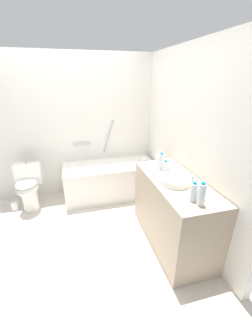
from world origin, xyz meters
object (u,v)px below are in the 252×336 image
(drinking_glass_1, at_px, (202,196))
(drinking_glass_2, at_px, (158,159))
(sink_faucet, at_px, (192,179))
(water_bottle_2, at_px, (161,161))
(toilet_paper_roll, at_px, (15,206))
(toilet, at_px, (29,187))
(bathtub, at_px, (111,179))
(water_bottle_0, at_px, (194,192))
(drinking_glass_0, at_px, (167,168))
(sink_basin, at_px, (175,180))
(water_bottle_1, at_px, (202,194))
(drinking_glass_3, at_px, (194,192))
(water_bottle_3, at_px, (165,168))
(soap_dish, at_px, (157,165))

(drinking_glass_1, bearing_deg, drinking_glass_2, 91.70)
(sink_faucet, xyz_separation_m, water_bottle_2, (-0.20, 0.41, 0.07))
(sink_faucet, relative_size, toilet_paper_roll, 1.20)
(toilet, bearing_deg, water_bottle_2, 66.93)
(bathtub, bearing_deg, toilet_paper_roll, -177.93)
(water_bottle_0, bearing_deg, drinking_glass_0, 85.25)
(sink_faucet, relative_size, drinking_glass_0, 1.72)
(toilet, relative_size, sink_basin, 2.13)
(sink_basin, relative_size, water_bottle_2, 1.56)
(toilet, xyz_separation_m, water_bottle_0, (1.78, -1.67, 0.58))
(sink_faucet, bearing_deg, water_bottle_1, -111.94)
(water_bottle_0, xyz_separation_m, water_bottle_1, (0.03, -0.08, 0.02))
(sink_faucet, relative_size, drinking_glass_3, 1.79)
(sink_faucet, xyz_separation_m, water_bottle_0, (-0.21, -0.36, 0.06))
(bathtub, distance_m, drinking_glass_2, 1.09)
(bathtub, height_order, toilet_paper_roll, bathtub)
(bathtub, relative_size, drinking_glass_2, 17.79)
(water_bottle_2, distance_m, drinking_glass_2, 0.23)
(toilet, xyz_separation_m, drinking_glass_2, (1.84, -0.68, 0.54))
(drinking_glass_2, distance_m, toilet_paper_roll, 2.36)
(bathtub, height_order, water_bottle_1, bathtub)
(toilet, xyz_separation_m, sink_basin, (1.79, -1.30, 0.52))
(sink_faucet, bearing_deg, bathtub, 116.54)
(water_bottle_3, bearing_deg, water_bottle_2, 83.21)
(sink_basin, xyz_separation_m, drinking_glass_1, (0.08, -0.37, 0.01))
(water_bottle_3, distance_m, drinking_glass_0, 0.10)
(toilet_paper_roll, bearing_deg, drinking_glass_1, -38.31)
(sink_faucet, height_order, water_bottle_3, water_bottle_3)
(water_bottle_0, relative_size, water_bottle_3, 1.06)
(drinking_glass_1, xyz_separation_m, soap_dish, (-0.08, 0.89, -0.03))
(sink_basin, distance_m, drinking_glass_3, 0.29)
(water_bottle_2, distance_m, drinking_glass_1, 0.79)
(water_bottle_0, height_order, toilet_paper_roll, water_bottle_0)
(toilet, height_order, sink_faucet, sink_faucet)
(sink_basin, distance_m, drinking_glass_2, 0.62)
(water_bottle_0, distance_m, drinking_glass_3, 0.11)
(bathtub, bearing_deg, water_bottle_2, -63.16)
(toilet, relative_size, drinking_glass_0, 8.21)
(sink_faucet, bearing_deg, drinking_glass_0, 116.37)
(sink_basin, bearing_deg, soap_dish, 89.99)
(sink_basin, xyz_separation_m, toilet_paper_roll, (-2.04, 1.31, -0.83))
(water_bottle_2, distance_m, toilet_paper_roll, 2.41)
(water_bottle_2, xyz_separation_m, drinking_glass_2, (0.05, 0.21, -0.06))
(bathtub, xyz_separation_m, drinking_glass_0, (0.53, -1.06, 0.59))
(water_bottle_3, bearing_deg, soap_dish, 86.72)
(bathtub, height_order, drinking_glass_3, bathtub)
(water_bottle_0, bearing_deg, bathtub, 105.37)
(drinking_glass_3, height_order, soap_dish, drinking_glass_3)
(toilet_paper_roll, bearing_deg, water_bottle_1, -40.25)
(toilet, height_order, water_bottle_1, water_bottle_1)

